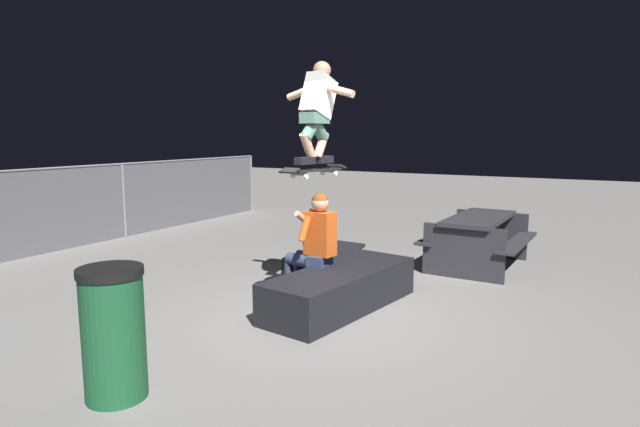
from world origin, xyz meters
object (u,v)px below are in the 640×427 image
object	(u,v)px
ledge_box_main	(341,289)
trash_bin	(114,333)
kicker_ramp	(325,262)
person_sitting_on_ledge	(313,242)
skateboard	(315,170)
picnic_table_back	(478,233)
skater_airborne	(318,108)

from	to	relation	value
ledge_box_main	trash_bin	bearing A→B (deg)	168.29
ledge_box_main	kicker_ramp	world-z (taller)	ledge_box_main
trash_bin	person_sitting_on_ledge	bearing A→B (deg)	-2.81
ledge_box_main	skateboard	size ratio (longest dim) A/B	1.97
kicker_ramp	picnic_table_back	distance (m)	2.28
person_sitting_on_ledge	trash_bin	size ratio (longest dim) A/B	1.29
ledge_box_main	kicker_ramp	distance (m)	1.93
skater_airborne	trash_bin	distance (m)	3.19
skater_airborne	kicker_ramp	size ratio (longest dim) A/B	0.94
kicker_ramp	picnic_table_back	xyz separation A→B (m)	(1.04, -1.98, 0.44)
person_sitting_on_ledge	kicker_ramp	distance (m)	1.77
ledge_box_main	picnic_table_back	distance (m)	2.81
skateboard	kicker_ramp	distance (m)	2.29
person_sitting_on_ledge	skateboard	world-z (taller)	skateboard
kicker_ramp	person_sitting_on_ledge	bearing A→B (deg)	-156.48
skater_airborne	kicker_ramp	xyz separation A→B (m)	(1.54, 0.73, -2.16)
trash_bin	kicker_ramp	bearing A→B (deg)	7.14
kicker_ramp	trash_bin	bearing A→B (deg)	-172.86
person_sitting_on_ledge	trash_bin	distance (m)	2.71
kicker_ramp	skater_airborne	bearing A→B (deg)	-154.50
ledge_box_main	kicker_ramp	size ratio (longest dim) A/B	1.71
skateboard	picnic_table_back	distance (m)	3.10
skateboard	kicker_ramp	bearing A→B (deg)	24.53
skateboard	skater_airborne	bearing A→B (deg)	-6.05
skater_airborne	person_sitting_on_ledge	bearing A→B (deg)	74.87
ledge_box_main	skater_airborne	xyz separation A→B (m)	(0.07, 0.34, 2.00)
kicker_ramp	picnic_table_back	world-z (taller)	picnic_table_back
skateboard	ledge_box_main	bearing A→B (deg)	-91.60
ledge_box_main	trash_bin	size ratio (longest dim) A/B	2.07
person_sitting_on_ledge	skater_airborne	xyz separation A→B (m)	(-0.02, -0.07, 1.52)
skateboard	skater_airborne	world-z (taller)	skater_airborne
ledge_box_main	kicker_ramp	bearing A→B (deg)	33.72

